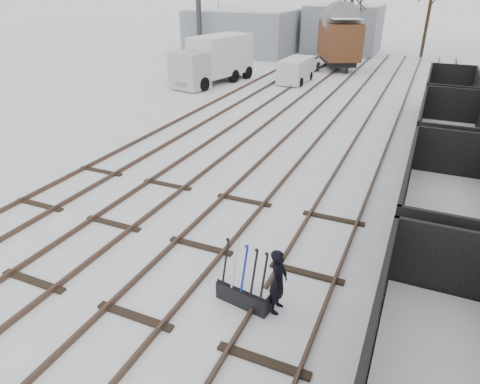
# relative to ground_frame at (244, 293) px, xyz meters

# --- Properties ---
(ground) EXTENTS (120.00, 120.00, 0.00)m
(ground) POSITION_rel_ground_frame_xyz_m (-2.00, -1.40, -0.28)
(ground) COLOR white
(ground) RESTS_ON ground
(tracks) EXTENTS (13.90, 52.00, 0.16)m
(tracks) POSITION_rel_ground_frame_xyz_m (-2.00, 12.27, -0.21)
(tracks) COLOR black
(tracks) RESTS_ON ground
(shed_left) EXTENTS (10.00, 8.00, 4.10)m
(shed_left) POSITION_rel_ground_frame_xyz_m (-15.00, 34.60, 1.76)
(shed_left) COLOR gray
(shed_left) RESTS_ON ground
(shed_right) EXTENTS (7.00, 6.00, 4.50)m
(shed_right) POSITION_rel_ground_frame_xyz_m (-6.00, 38.60, 1.96)
(shed_right) COLOR gray
(shed_right) RESTS_ON ground
(ground_frame) EXTENTS (1.35, 0.63, 1.49)m
(ground_frame) POSITION_rel_ground_frame_xyz_m (0.00, 0.00, 0.00)
(ground_frame) COLOR black
(ground_frame) RESTS_ON ground
(worker) EXTENTS (0.39, 0.58, 1.56)m
(worker) POSITION_rel_ground_frame_xyz_m (0.75, 0.10, 0.50)
(worker) COLOR black
(worker) RESTS_ON ground
(freight_wagon_b) EXTENTS (2.39, 5.98, 2.44)m
(freight_wagon_b) POSITION_rel_ground_frame_xyz_m (4.00, 4.38, 0.65)
(freight_wagon_b) COLOR black
(freight_wagon_b) RESTS_ON ground
(freight_wagon_c) EXTENTS (2.39, 5.98, 2.44)m
(freight_wagon_c) POSITION_rel_ground_frame_xyz_m (4.00, 10.78, 0.65)
(freight_wagon_c) COLOR black
(freight_wagon_c) RESTS_ON ground
(freight_wagon_d) EXTENTS (2.39, 5.98, 2.44)m
(freight_wagon_d) POSITION_rel_ground_frame_xyz_m (4.00, 17.18, 0.65)
(freight_wagon_d) COLOR black
(freight_wagon_d) RESTS_ON ground
(box_van_wagon) EXTENTS (4.74, 5.95, 4.03)m
(box_van_wagon) POSITION_rel_ground_frame_xyz_m (-4.44, 29.59, 2.06)
(box_van_wagon) COLOR black
(box_van_wagon) RESTS_ON ground
(lorry) EXTENTS (3.29, 7.28, 3.18)m
(lorry) POSITION_rel_ground_frame_xyz_m (-11.20, 20.49, 1.35)
(lorry) COLOR black
(lorry) RESTS_ON ground
(panel_van) EXTENTS (1.73, 3.80, 1.66)m
(panel_van) POSITION_rel_ground_frame_xyz_m (-6.01, 23.14, 0.58)
(panel_van) COLOR silver
(panel_van) RESTS_ON ground
(crane) EXTENTS (2.03, 5.77, 9.90)m
(crane) POSITION_rel_ground_frame_xyz_m (-17.36, 29.93, 2.32)
(crane) COLOR #2D2D32
(crane) RESTS_ON ground
(tree_far_left) EXTENTS (0.30, 0.30, 5.61)m
(tree_far_left) POSITION_rel_ground_frame_xyz_m (-4.83, 35.47, 2.52)
(tree_far_left) COLOR black
(tree_far_left) RESTS_ON ground
(tree_far_right) EXTENTS (0.30, 0.30, 7.44)m
(tree_far_right) POSITION_rel_ground_frame_xyz_m (1.63, 38.94, 3.44)
(tree_far_right) COLOR black
(tree_far_right) RESTS_ON ground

